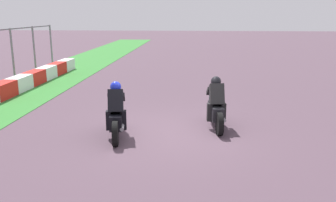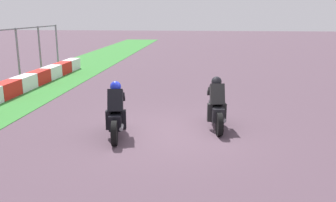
% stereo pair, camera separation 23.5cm
% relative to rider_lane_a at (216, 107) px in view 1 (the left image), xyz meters
% --- Properties ---
extents(ground_plane, '(120.00, 120.00, 0.00)m').
position_rel_rider_lane_a_xyz_m(ground_plane, '(-0.54, 1.29, -0.62)').
color(ground_plane, '#503C49').
extents(rider_lane_a, '(2.04, 0.57, 1.51)m').
position_rel_rider_lane_a_xyz_m(rider_lane_a, '(0.00, 0.00, 0.00)').
color(rider_lane_a, black).
rests_on(rider_lane_a, ground_plane).
extents(rider_lane_b, '(2.04, 0.60, 1.51)m').
position_rel_rider_lane_a_xyz_m(rider_lane_b, '(-1.01, 2.73, 0.00)').
color(rider_lane_b, black).
rests_on(rider_lane_b, ground_plane).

